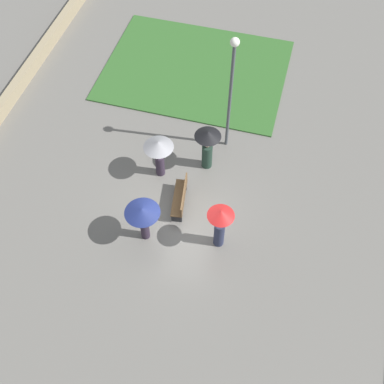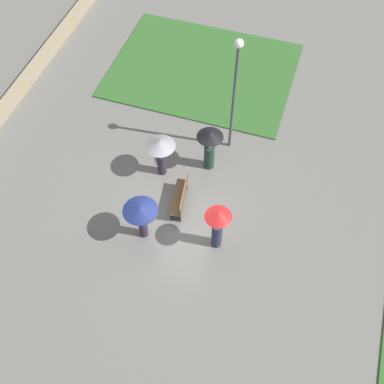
{
  "view_description": "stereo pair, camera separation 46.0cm",
  "coord_description": "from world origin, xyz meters",
  "px_view_note": "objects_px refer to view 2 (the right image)",
  "views": [
    {
      "loc": [
        8.78,
        2.81,
        14.69
      ],
      "look_at": [
        -0.77,
        0.2,
        0.62
      ],
      "focal_mm": 45.0,
      "sensor_mm": 36.0,
      "label": 1
    },
    {
      "loc": [
        8.65,
        3.25,
        14.69
      ],
      "look_at": [
        -0.77,
        0.2,
        0.62
      ],
      "focal_mm": 45.0,
      "sensor_mm": 36.0,
      "label": 2
    }
  ],
  "objects_px": {
    "park_bench": "(181,197)",
    "lamp_post": "(235,84)",
    "crowd_person_red": "(218,223)",
    "crowd_person_black": "(210,144)",
    "crowd_person_grey": "(161,149)",
    "crowd_person_navy": "(141,213)"
  },
  "relations": [
    {
      "from": "lamp_post",
      "to": "crowd_person_red",
      "type": "bearing_deg",
      "value": 9.64
    },
    {
      "from": "crowd_person_navy",
      "to": "crowd_person_black",
      "type": "bearing_deg",
      "value": -166.1
    },
    {
      "from": "park_bench",
      "to": "crowd_person_red",
      "type": "bearing_deg",
      "value": 46.33
    },
    {
      "from": "crowd_person_black",
      "to": "crowd_person_navy",
      "type": "relative_size",
      "value": 1.11
    },
    {
      "from": "lamp_post",
      "to": "crowd_person_black",
      "type": "bearing_deg",
      "value": -20.72
    },
    {
      "from": "lamp_post",
      "to": "crowd_person_black",
      "type": "relative_size",
      "value": 2.65
    },
    {
      "from": "park_bench",
      "to": "crowd_person_red",
      "type": "relative_size",
      "value": 0.83
    },
    {
      "from": "crowd_person_grey",
      "to": "crowd_person_navy",
      "type": "relative_size",
      "value": 1.05
    },
    {
      "from": "crowd_person_red",
      "to": "crowd_person_black",
      "type": "bearing_deg",
      "value": 130.65
    },
    {
      "from": "crowd_person_red",
      "to": "crowd_person_black",
      "type": "relative_size",
      "value": 1.05
    },
    {
      "from": "crowd_person_red",
      "to": "crowd_person_navy",
      "type": "bearing_deg",
      "value": -151.09
    },
    {
      "from": "crowd_person_navy",
      "to": "lamp_post",
      "type": "bearing_deg",
      "value": -166.45
    },
    {
      "from": "lamp_post",
      "to": "crowd_person_navy",
      "type": "height_order",
      "value": "lamp_post"
    },
    {
      "from": "park_bench",
      "to": "crowd_person_grey",
      "type": "distance_m",
      "value": 1.9
    },
    {
      "from": "crowd_person_black",
      "to": "crowd_person_navy",
      "type": "height_order",
      "value": "crowd_person_black"
    },
    {
      "from": "park_bench",
      "to": "lamp_post",
      "type": "height_order",
      "value": "lamp_post"
    },
    {
      "from": "crowd_person_grey",
      "to": "crowd_person_navy",
      "type": "distance_m",
      "value": 2.82
    },
    {
      "from": "lamp_post",
      "to": "crowd_person_navy",
      "type": "distance_m",
      "value": 5.53
    },
    {
      "from": "park_bench",
      "to": "crowd_person_red",
      "type": "distance_m",
      "value": 2.24
    },
    {
      "from": "crowd_person_grey",
      "to": "crowd_person_black",
      "type": "xyz_separation_m",
      "value": [
        -0.84,
        1.61,
        -0.11
      ]
    },
    {
      "from": "park_bench",
      "to": "crowd_person_black",
      "type": "relative_size",
      "value": 0.87
    },
    {
      "from": "crowd_person_black",
      "to": "park_bench",
      "type": "bearing_deg",
      "value": 142.08
    }
  ]
}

